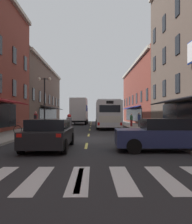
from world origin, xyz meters
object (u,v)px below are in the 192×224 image
transit_bus (107,114)px  pedestrian_near (36,120)px  sedan_mid (50,134)px  bicycle_near (25,129)px  street_lamp_twin (44,100)px  box_truck (79,112)px  motorcycle_rider (69,128)px  pedestrian_mid (131,120)px  sedan_near (168,134)px  pedestrian_far (139,119)px

transit_bus → pedestrian_near: 8.99m
sedan_mid → pedestrian_near: 13.58m
sedan_mid → bicycle_near: (-3.09, 6.76, -0.22)m
street_lamp_twin → box_truck: bearing=77.4°
sedan_mid → transit_bus: bearing=78.3°
motorcycle_rider → street_lamp_twin: (-3.51, 9.33, 2.40)m
motorcycle_rider → pedestrian_mid: (6.40, 14.28, 0.24)m
motorcycle_rider → street_lamp_twin: 10.26m
pedestrian_mid → street_lamp_twin: 11.29m
sedan_near → pedestrian_far: bearing=83.2°
transit_bus → bicycle_near: transit_bus is taller
sedan_near → pedestrian_near: 16.55m
pedestrian_near → motorcycle_rider: bearing=-64.8°
pedestrian_near → pedestrian_far: bearing=19.5°
sedan_mid → pedestrian_near: bearing=106.0°
transit_bus → street_lamp_twin: size_ratio=2.23×
transit_bus → sedan_mid: 18.42m
transit_bus → pedestrian_far: 3.94m
transit_bus → bicycle_near: (-6.83, -11.26, -1.16)m
pedestrian_mid → street_lamp_twin: (-9.92, -4.95, 2.16)m
motorcycle_rider → bicycle_near: motorcycle_rider is taller
bicycle_near → sedan_near: bearing=-41.4°
transit_bus → sedan_mid: bearing=-101.7°
bicycle_near → pedestrian_mid: (9.97, 12.16, 0.45)m
pedestrian_near → pedestrian_far: (11.30, 4.31, -0.07)m
motorcycle_rider → box_truck: bearing=91.5°
box_truck → pedestrian_near: (-3.63, -14.06, -0.97)m
sedan_near → transit_bus: bearing=95.1°
pedestrian_mid → pedestrian_far: 1.71m
sedan_mid → pedestrian_far: size_ratio=2.71×
pedestrian_mid → transit_bus: bearing=-74.8°
bicycle_near → street_lamp_twin: street_lamp_twin is taller
motorcycle_rider → sedan_near: bearing=-47.5°
bicycle_near → pedestrian_far: pedestrian_far is taller
motorcycle_rider → bicycle_near: (-3.57, 2.12, -0.21)m
motorcycle_rider → pedestrian_far: size_ratio=1.22×
sedan_mid → street_lamp_twin: (-3.04, 13.97, 2.39)m
bicycle_near → pedestrian_near: 6.35m
sedan_mid → pedestrian_mid: (6.88, 18.92, 0.23)m
pedestrian_far → street_lamp_twin: bearing=-54.5°
transit_bus → sedan_near: 18.86m
transit_bus → pedestrian_mid: size_ratio=7.53×
box_truck → pedestrian_near: 14.55m
transit_bus → pedestrian_mid: bearing=16.1°
motorcycle_rider → pedestrian_mid: bearing=65.8°
box_truck → pedestrian_mid: (6.98, -8.18, -1.11)m
pedestrian_mid → sedan_near: bearing=-5.1°
sedan_near → bicycle_near: (-8.50, 7.51, -0.24)m
pedestrian_mid → pedestrian_far: size_ratio=0.93×
transit_bus → street_lamp_twin: bearing=-149.2°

